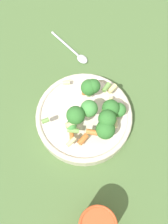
# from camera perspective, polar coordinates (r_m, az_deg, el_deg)

# --- Properties ---
(ground_plane) EXTENTS (3.00, 3.00, 0.00)m
(ground_plane) POSITION_cam_1_polar(r_m,az_deg,el_deg) (0.71, 0.00, -1.78)
(ground_plane) COLOR #4C6B38
(bowl) EXTENTS (0.25, 0.25, 0.04)m
(bowl) POSITION_cam_1_polar(r_m,az_deg,el_deg) (0.69, 0.00, -1.11)
(bowl) COLOR beige
(bowl) RESTS_ON ground_plane
(pasta_salad) EXTENTS (0.20, 0.21, 0.09)m
(pasta_salad) POSITION_cam_1_polar(r_m,az_deg,el_deg) (0.62, 2.82, 0.23)
(pasta_salad) COLOR #8CB766
(pasta_salad) RESTS_ON bowl
(spoon) EXTENTS (0.16, 0.03, 0.01)m
(spoon) POSITION_cam_1_polar(r_m,az_deg,el_deg) (0.81, -1.89, 12.72)
(spoon) COLOR silver
(spoon) RESTS_ON ground_plane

